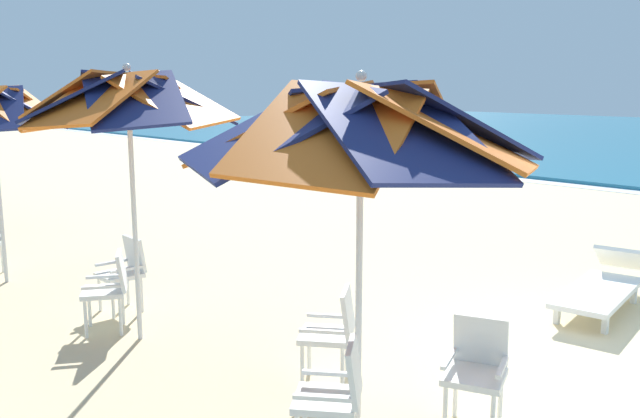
% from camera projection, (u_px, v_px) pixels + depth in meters
% --- Properties ---
extents(ground_plane, '(80.00, 80.00, 0.00)m').
position_uv_depth(ground_plane, '(575.00, 379.00, 6.14)').
color(ground_plane, beige).
extents(beach_umbrella_0, '(2.62, 2.62, 2.72)m').
position_uv_depth(beach_umbrella_0, '(361.00, 128.00, 4.81)').
color(beach_umbrella_0, silver).
rests_on(beach_umbrella_0, ground).
extents(plastic_chair_0, '(0.63, 0.63, 0.87)m').
position_uv_depth(plastic_chair_0, '(335.00, 393.00, 4.77)').
color(plastic_chair_0, white).
rests_on(plastic_chair_0, ground).
extents(plastic_chair_1, '(0.57, 0.59, 0.87)m').
position_uv_depth(plastic_chair_1, '(477.00, 366.00, 5.21)').
color(plastic_chair_1, white).
rests_on(plastic_chair_1, ground).
extents(plastic_chair_2, '(0.63, 0.62, 0.87)m').
position_uv_depth(plastic_chair_2, '(333.00, 330.00, 5.99)').
color(plastic_chair_2, white).
rests_on(plastic_chair_2, ground).
extents(beach_umbrella_1, '(2.21, 2.21, 2.83)m').
position_uv_depth(beach_umbrella_1, '(128.00, 101.00, 6.68)').
color(beach_umbrella_1, silver).
rests_on(beach_umbrella_1, ground).
extents(plastic_chair_3, '(0.61, 0.62, 0.87)m').
position_uv_depth(plastic_chair_3, '(110.00, 286.00, 7.27)').
color(plastic_chair_3, white).
rests_on(plastic_chair_3, ground).
extents(plastic_chair_4, '(0.46, 0.49, 0.87)m').
position_uv_depth(plastic_chair_4, '(125.00, 269.00, 7.93)').
color(plastic_chair_4, white).
rests_on(plastic_chair_4, ground).
extents(sun_lounger_1, '(0.94, 2.21, 0.62)m').
position_uv_depth(sun_lounger_1, '(603.00, 286.00, 8.03)').
color(sun_lounger_1, white).
rests_on(sun_lounger_1, ground).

